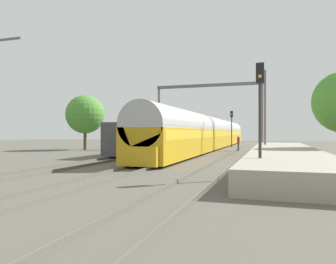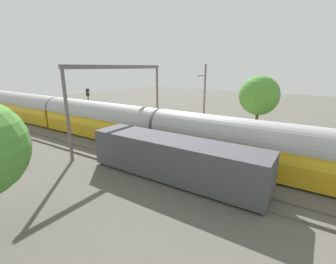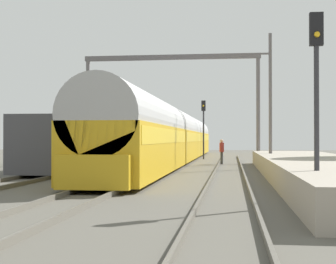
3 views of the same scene
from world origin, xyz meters
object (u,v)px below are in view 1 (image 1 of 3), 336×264
object	(u,v)px
railway_signal_near	(260,105)
railway_signal_far	(232,124)
passenger_train	(213,133)
catenary_gantry	(208,102)
freight_car	(148,138)
person_crossing	(238,142)

from	to	relation	value
railway_signal_near	railway_signal_far	distance (m)	30.53
railway_signal_near	passenger_train	bearing A→B (deg)	104.31
passenger_train	catenary_gantry	xyz separation A→B (m)	(0.00, -3.46, 3.68)
passenger_train	freight_car	bearing A→B (deg)	-108.81
freight_car	person_crossing	world-z (taller)	freight_car
passenger_train	catenary_gantry	world-z (taller)	catenary_gantry
passenger_train	person_crossing	bearing A→B (deg)	-50.86
person_crossing	passenger_train	bearing A→B (deg)	-152.95
catenary_gantry	railway_signal_far	bearing A→B (deg)	75.83
freight_car	person_crossing	size ratio (longest dim) A/B	7.51
freight_car	catenary_gantry	distance (m)	10.71
person_crossing	railway_signal_far	world-z (taller)	railway_signal_far
passenger_train	railway_signal_far	distance (m)	4.73
freight_car	railway_signal_far	xyz separation A→B (m)	(6.13, 16.51, 1.78)
freight_car	railway_signal_near	size ratio (longest dim) A/B	2.50
passenger_train	railway_signal_near	xyz separation A→B (m)	(6.64, -26.03, 1.34)
railway_signal_far	catenary_gantry	bearing A→B (deg)	-104.17
person_crossing	catenary_gantry	world-z (taller)	catenary_gantry
person_crossing	catenary_gantry	xyz separation A→B (m)	(-3.65, 1.02, 4.63)
freight_car	railway_signal_far	bearing A→B (deg)	69.63
passenger_train	catenary_gantry	size ratio (longest dim) A/B	3.84
person_crossing	freight_car	bearing A→B (deg)	-57.00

